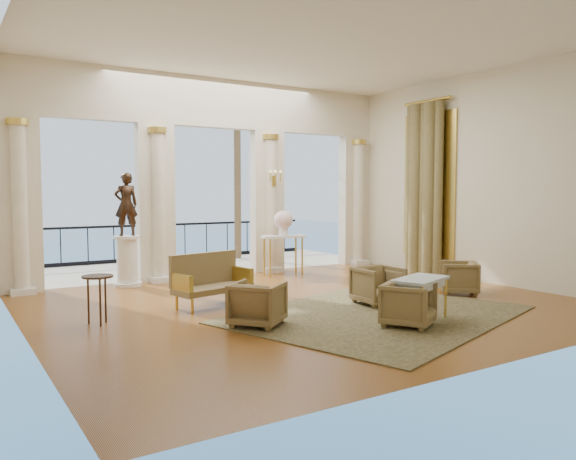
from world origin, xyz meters
TOP-DOWN VIEW (x-y plane):
  - floor at (0.00, 0.00)m, footprint 9.00×9.00m
  - room_walls at (0.00, -1.12)m, footprint 9.00×9.00m
  - arcade at (-0.00, 3.82)m, footprint 9.00×0.56m
  - terrace at (0.00, 5.80)m, footprint 10.00×3.60m
  - balustrade at (0.00, 7.40)m, footprint 9.00×0.06m
  - palm_tree at (2.00, 6.60)m, footprint 2.00×2.00m
  - curtain at (4.28, 1.50)m, footprint 0.33×1.40m
  - window_frame at (4.47, 1.50)m, footprint 0.04×1.60m
  - wall_sconce at (1.40, 3.51)m, footprint 0.30×0.11m
  - rug at (0.43, -1.32)m, footprint 5.29×4.65m
  - armchair_a at (0.29, -2.14)m, footprint 0.93×0.91m
  - armchair_b at (0.96, -0.72)m, footprint 0.75×0.71m
  - armchair_c at (2.95, -0.76)m, footprint 0.92×0.92m
  - armchair_d at (-1.55, -0.95)m, footprint 0.95×0.96m
  - settee at (-1.52, 0.78)m, footprint 1.45×0.86m
  - game_table at (0.67, -2.00)m, footprint 1.09×0.84m
  - pedestal at (-2.14, 3.50)m, footprint 0.57×0.57m
  - statue at (-2.14, 3.50)m, footprint 0.48×0.33m
  - console_table at (1.37, 3.05)m, footprint 1.05×0.61m
  - urn at (1.37, 3.05)m, footprint 0.44×0.44m
  - side_table at (-3.47, 0.40)m, footprint 0.45×0.45m

SIDE VIEW (x-z plane):
  - terrace at x=0.00m, z-range -0.10..0.00m
  - floor at x=0.00m, z-range 0.00..0.00m
  - rug at x=0.43m, z-range 0.00..0.02m
  - armchair_c at x=2.95m, z-range 0.00..0.69m
  - armchair_a at x=0.29m, z-range 0.00..0.71m
  - armchair_d at x=-1.55m, z-range 0.00..0.72m
  - armchair_b at x=0.96m, z-range 0.00..0.74m
  - balustrade at x=0.00m, z-range -0.11..0.92m
  - settee at x=-1.52m, z-range 0.00..0.90m
  - pedestal at x=-2.14m, z-range -0.02..1.02m
  - game_table at x=0.67m, z-range 0.26..0.93m
  - side_table at x=-3.47m, z-range 0.26..0.99m
  - console_table at x=1.37m, z-range 0.31..1.24m
  - urn at x=1.37m, z-range 0.97..1.55m
  - statue at x=-2.14m, z-range 1.04..2.34m
  - curtain at x=4.28m, z-range -0.03..4.06m
  - window_frame at x=4.47m, z-range 0.40..3.80m
  - wall_sconce at x=1.40m, z-range 2.06..2.40m
  - arcade at x=0.00m, z-range 0.33..4.83m
  - room_walls at x=0.00m, z-range -1.62..7.38m
  - palm_tree at x=2.00m, z-range 1.84..6.34m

